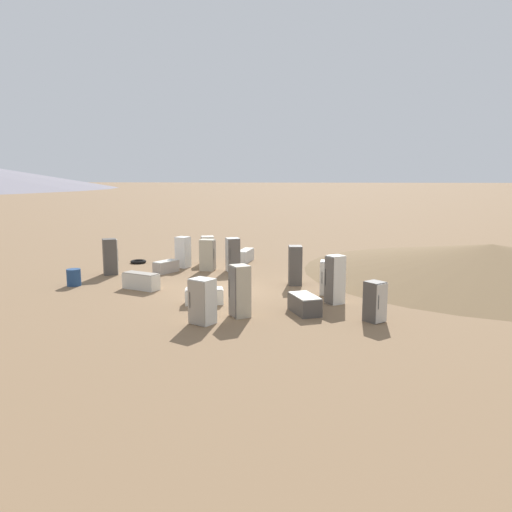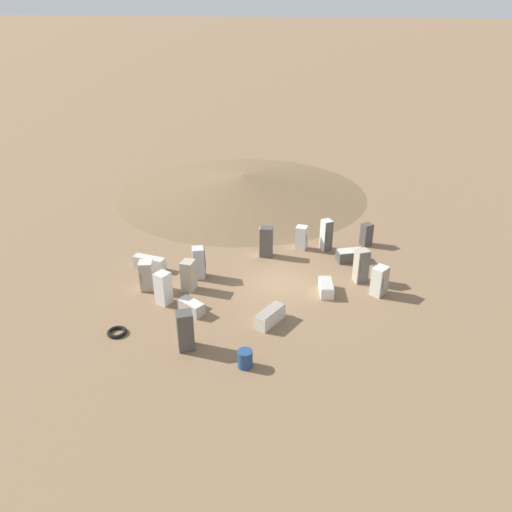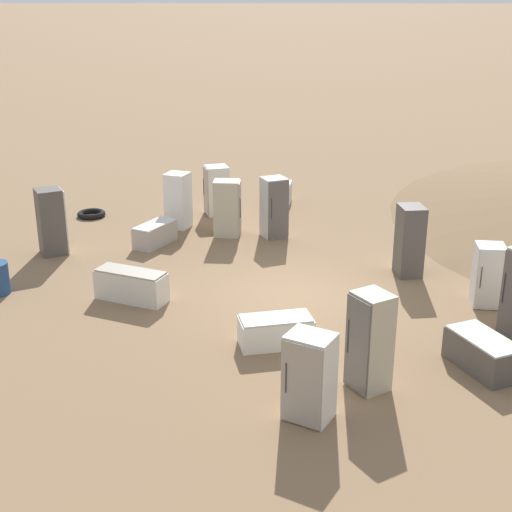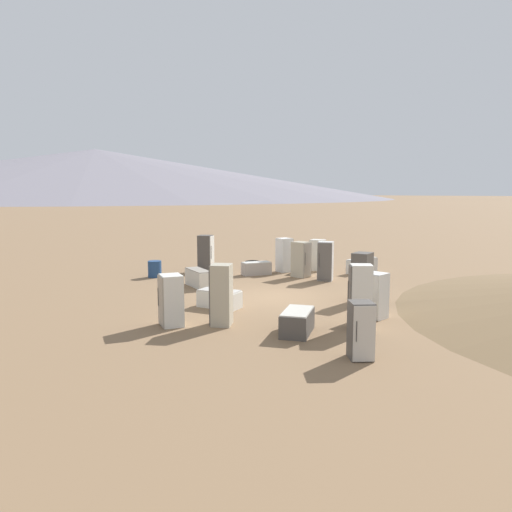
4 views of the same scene
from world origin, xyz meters
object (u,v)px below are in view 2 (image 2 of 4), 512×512
discarded_fridge_12 (270,316)px  discarded_fridge_13 (147,276)px  discarded_fridge_14 (185,330)px  scrap_tire (117,332)px  discarded_fridge_5 (302,238)px  discarded_fridge_9 (189,275)px  discarded_fridge_8 (199,263)px  discarded_fridge_3 (163,288)px  discarded_fridge_15 (350,256)px  discarded_fridge_0 (326,288)px  discarded_fridge_4 (191,307)px  discarded_fridge_6 (326,235)px  discarded_fridge_7 (150,263)px  discarded_fridge_2 (380,281)px  discarded_fridge_11 (266,242)px  rusty_barrel (245,359)px  discarded_fridge_1 (361,266)px  discarded_fridge_10 (367,234)px

discarded_fridge_12 → discarded_fridge_13: (-1.36, -7.06, 0.43)m
discarded_fridge_12 → discarded_fridge_14: 4.26m
discarded_fridge_13 → scrap_tire: bearing=78.4°
discarded_fridge_5 → discarded_fridge_9: (6.43, -4.82, 0.11)m
discarded_fridge_8 → discarded_fridge_3: bearing=-39.9°
discarded_fridge_5 → discarded_fridge_15: discarded_fridge_5 is taller
discarded_fridge_0 → discarded_fridge_4: discarded_fridge_4 is taller
discarded_fridge_0 → discarded_fridge_14: 8.25m
discarded_fridge_13 → discarded_fridge_0: bearing=175.0°
discarded_fridge_0 → discarded_fridge_15: (-4.02, 0.83, 0.03)m
discarded_fridge_15 → discarded_fridge_5: bearing=49.0°
discarded_fridge_6 → discarded_fridge_14: bearing=30.6°
discarded_fridge_7 → discarded_fridge_9: size_ratio=1.18×
discarded_fridge_2 → discarded_fridge_7: bearing=-60.0°
discarded_fridge_12 → discarded_fridge_4: bearing=22.9°
discarded_fridge_5 → discarded_fridge_6: bearing=104.6°
discarded_fridge_4 → discarded_fridge_13: (-1.50, -3.09, 0.49)m
discarded_fridge_11 → scrap_tire: (9.51, -4.67, -0.83)m
discarded_fridge_8 → discarded_fridge_14: bearing=-9.5°
rusty_barrel → discarded_fridge_7: bearing=-131.5°
discarded_fridge_2 → discarded_fridge_5: discarded_fridge_2 is taller
discarded_fridge_1 → discarded_fridge_15: 2.50m
discarded_fridge_5 → discarded_fridge_11: bearing=-46.9°
discarded_fridge_2 → discarded_fridge_12: 6.32m
discarded_fridge_0 → discarded_fridge_14: size_ratio=0.88×
discarded_fridge_8 → discarded_fridge_13: bearing=-74.1°
discarded_fridge_0 → discarded_fridge_15: 4.10m
discarded_fridge_11 → discarded_fridge_7: bearing=110.7°
discarded_fridge_9 → discarded_fridge_12: discarded_fridge_9 is taller
discarded_fridge_5 → discarded_fridge_12: discarded_fridge_5 is taller
discarded_fridge_4 → discarded_fridge_15: discarded_fridge_15 is taller
discarded_fridge_1 → discarded_fridge_8: (1.89, -8.65, -0.04)m
discarded_fridge_13 → discarded_fridge_4: bearing=136.3°
discarded_fridge_4 → discarded_fridge_14: size_ratio=0.82×
scrap_tire → discarded_fridge_9: bearing=159.5°
discarded_fridge_1 → discarded_fridge_12: 6.44m
rusty_barrel → discarded_fridge_6: bearing=172.1°
discarded_fridge_8 → discarded_fridge_14: discarded_fridge_14 is taller
discarded_fridge_1 → discarded_fridge_10: 4.77m
discarded_fridge_2 → scrap_tire: discarded_fridge_2 is taller
discarded_fridge_0 → scrap_tire: size_ratio=1.78×
discarded_fridge_10 → scrap_tire: (12.66, -10.36, -0.62)m
discarded_fridge_1 → discarded_fridge_2: (1.12, 1.04, -0.16)m
discarded_fridge_14 → discarded_fridge_7: bearing=97.9°
discarded_fridge_10 → scrap_tire: bearing=-83.4°
discarded_fridge_2 → discarded_fridge_3: 11.11m
discarded_fridge_1 → discarded_fridge_8: bearing=-21.0°
discarded_fridge_0 → discarded_fridge_10: 6.69m
discarded_fridge_7 → discarded_fridge_11: 6.91m
discarded_fridge_2 → discarded_fridge_8: bearing=-58.2°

